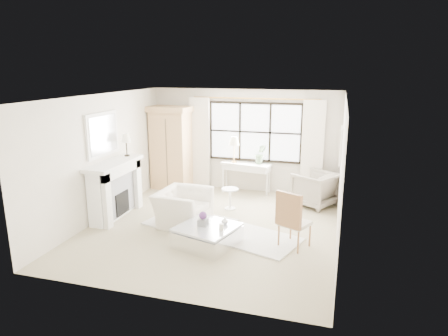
{
  "coord_description": "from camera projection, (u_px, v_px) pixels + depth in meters",
  "views": [
    {
      "loc": [
        2.4,
        -7.41,
        3.24
      ],
      "look_at": [
        0.19,
        0.2,
        1.24
      ],
      "focal_mm": 32.0,
      "sensor_mm": 36.0,
      "label": 1
    }
  ],
  "objects": [
    {
      "name": "wall_front",
      "position": [
        150.0,
        210.0,
        5.45
      ],
      "size": [
        5.0,
        0.0,
        5.0
      ],
      "primitive_type": "plane",
      "rotation": [
        -1.57,
        0.0,
        0.0
      ],
      "color": "beige",
      "rests_on": "ground"
    },
    {
      "name": "side_table",
      "position": [
        230.0,
        196.0,
        9.31
      ],
      "size": [
        0.4,
        0.4,
        0.51
      ],
      "color": "white",
      "rests_on": "floor"
    },
    {
      "name": "rug_left",
      "position": [
        191.0,
        222.0,
        8.57
      ],
      "size": [
        1.97,
        1.59,
        0.03
      ],
      "primitive_type": "cube",
      "rotation": [
        0.0,
        0.0,
        -0.24
      ],
      "color": "white",
      "rests_on": "floor"
    },
    {
      "name": "planter_flowers",
      "position": [
        203.0,
        215.0,
        7.38
      ],
      "size": [
        0.15,
        0.15,
        0.15
      ],
      "primitive_type": "sphere",
      "color": "#5C2E74",
      "rests_on": "planter_box"
    },
    {
      "name": "rug_right",
      "position": [
        258.0,
        240.0,
        7.69
      ],
      "size": [
        1.76,
        1.53,
        0.03
      ],
      "primitive_type": "cube",
      "rotation": [
        0.0,
        0.0,
        -0.33
      ],
      "color": "white",
      "rests_on": "floor"
    },
    {
      "name": "mirror_glass",
      "position": [
        104.0,
        135.0,
        8.55
      ],
      "size": [
        0.02,
        1.0,
        0.8
      ],
      "primitive_type": "cube",
      "color": "silver",
      "rests_on": "wall_left"
    },
    {
      "name": "wall_right",
      "position": [
        341.0,
        173.0,
        7.34
      ],
      "size": [
        0.0,
        5.5,
        5.5
      ],
      "primitive_type": "plane",
      "rotation": [
        1.57,
        0.0,
        -1.57
      ],
      "color": "silver",
      "rests_on": "ground"
    },
    {
      "name": "art_canvas",
      "position": [
        340.0,
        145.0,
        8.88
      ],
      "size": [
        0.01,
        0.52,
        0.72
      ],
      "primitive_type": "cube",
      "color": "#BBAC91",
      "rests_on": "wall_right"
    },
    {
      "name": "wingback_chair",
      "position": [
        315.0,
        189.0,
        9.56
      ],
      "size": [
        1.22,
        1.21,
        0.82
      ],
      "primitive_type": "imported",
      "rotation": [
        0.0,
        0.0,
        -2.11
      ],
      "color": "gray",
      "rests_on": "floor"
    },
    {
      "name": "pillar_candle",
      "position": [
        221.0,
        227.0,
        7.21
      ],
      "size": [
        0.08,
        0.08,
        0.12
      ],
      "primitive_type": "cylinder",
      "color": "#EDE7CE",
      "rests_on": "coffee_table"
    },
    {
      "name": "floor",
      "position": [
        212.0,
        227.0,
        8.34
      ],
      "size": [
        5.5,
        5.5,
        0.0
      ],
      "primitive_type": "plane",
      "color": "tan",
      "rests_on": "ground"
    },
    {
      "name": "armoire",
      "position": [
        171.0,
        147.0,
        10.77
      ],
      "size": [
        1.18,
        0.79,
        2.24
      ],
      "rotation": [
        0.0,
        0.0,
        -0.08
      ],
      "color": "tan",
      "rests_on": "floor"
    },
    {
      "name": "curtain_left",
      "position": [
        200.0,
        143.0,
        10.83
      ],
      "size": [
        0.55,
        0.1,
        2.47
      ],
      "primitive_type": "cube",
      "color": "silver",
      "rests_on": "ground"
    },
    {
      "name": "wall_left",
      "position": [
        103.0,
        157.0,
        8.69
      ],
      "size": [
        0.0,
        5.5,
        5.5
      ],
      "primitive_type": "plane",
      "rotation": [
        1.57,
        0.0,
        1.57
      ],
      "color": "silver",
      "rests_on": "ground"
    },
    {
      "name": "console_table",
      "position": [
        246.0,
        178.0,
        10.57
      ],
      "size": [
        1.36,
        0.67,
        0.8
      ],
      "rotation": [
        0.0,
        0.0,
        -0.17
      ],
      "color": "white",
      "rests_on": "floor"
    },
    {
      "name": "window_pane",
      "position": [
        255.0,
        132.0,
        10.41
      ],
      "size": [
        2.4,
        0.02,
        1.5
      ],
      "primitive_type": "cube",
      "color": "white",
      "rests_on": "wall_back"
    },
    {
      "name": "console_lamp",
      "position": [
        234.0,
        142.0,
        10.41
      ],
      "size": [
        0.28,
        0.28,
        0.69
      ],
      "color": "#AD7E3C",
      "rests_on": "console_table"
    },
    {
      "name": "club_armchair",
      "position": [
        183.0,
        207.0,
        8.43
      ],
      "size": [
        1.08,
        1.2,
        0.73
      ],
      "primitive_type": "imported",
      "rotation": [
        0.0,
        0.0,
        1.48
      ],
      "color": "white",
      "rests_on": "floor"
    },
    {
      "name": "art_frame",
      "position": [
        341.0,
        146.0,
        8.88
      ],
      "size": [
        0.04,
        0.62,
        0.82
      ],
      "primitive_type": "cube",
      "color": "white",
      "rests_on": "wall_right"
    },
    {
      "name": "mantel_lamp",
      "position": [
        126.0,
        139.0,
        9.07
      ],
      "size": [
        0.22,
        0.22,
        0.51
      ],
      "color": "black",
      "rests_on": "fireplace"
    },
    {
      "name": "curtain_right",
      "position": [
        312.0,
        149.0,
        10.02
      ],
      "size": [
        0.55,
        0.1,
        2.47
      ],
      "primitive_type": "cube",
      "color": "white",
      "rests_on": "ground"
    },
    {
      "name": "fireplace",
      "position": [
        114.0,
        188.0,
        8.8
      ],
      "size": [
        0.58,
        1.66,
        1.26
      ],
      "color": "white",
      "rests_on": "ground"
    },
    {
      "name": "orchid_plant",
      "position": [
        260.0,
        154.0,
        10.32
      ],
      "size": [
        0.35,
        0.31,
        0.52
      ],
      "primitive_type": "imported",
      "rotation": [
        0.0,
        0.0,
        0.32
      ],
      "color": "#55714B",
      "rests_on": "console_table"
    },
    {
      "name": "french_chair",
      "position": [
        294.0,
        231.0,
        7.34
      ],
      "size": [
        0.64,
        0.65,
        1.08
      ],
      "rotation": [
        0.0,
        0.0,
        2.68
      ],
      "color": "#AB7647",
      "rests_on": "floor"
    },
    {
      "name": "curtain_rod",
      "position": [
        255.0,
        98.0,
        10.14
      ],
      "size": [
        3.3,
        0.04,
        0.04
      ],
      "primitive_type": "cylinder",
      "rotation": [
        0.0,
        1.57,
        0.0
      ],
      "color": "#B3833E",
      "rests_on": "wall_back"
    },
    {
      "name": "planter_box",
      "position": [
        203.0,
        222.0,
        7.42
      ],
      "size": [
        0.17,
        0.17,
        0.13
      ],
      "primitive_type": "cube",
      "rotation": [
        0.0,
        0.0,
        -0.01
      ],
      "color": "slate",
      "rests_on": "coffee_table"
    },
    {
      "name": "coffee_table",
      "position": [
        207.0,
        236.0,
        7.45
      ],
      "size": [
        1.24,
        1.24,
        0.38
      ],
      "rotation": [
        0.0,
        0.0,
        -0.28
      ],
      "color": "white",
      "rests_on": "floor"
    },
    {
      "name": "wall_back",
      "position": [
        244.0,
        141.0,
        10.57
      ],
      "size": [
        5.0,
        0.0,
        5.0
      ],
      "primitive_type": "plane",
      "rotation": [
        1.57,
        0.0,
        0.0
      ],
      "color": "beige",
      "rests_on": "ground"
    },
    {
      "name": "ceiling",
      "position": [
        211.0,
        96.0,
        7.68
      ],
      "size": [
        5.5,
        5.5,
        0.0
      ],
      "primitive_type": "plane",
      "rotation": [
        3.14,
        0.0,
        0.0
      ],
      "color": "white",
      "rests_on": "ground"
    },
    {
      "name": "window_frame",
      "position": [
        255.0,
        132.0,
        10.4
      ],
      "size": [
        2.5,
        0.04,
        1.5
      ],
      "primitive_type": null,
      "color": "black",
      "rests_on": "wall_back"
    },
    {
      "name": "coffee_vase",
      "position": [
        225.0,
        221.0,
        7.47
      ],
      "size": [
        0.16,
        0.16,
        0.14
      ],
      "primitive_type": "imported",
      "rotation": [
        0.0,
        0.0,
        -0.22
      ],
      "color": "silver",
      "rests_on": "coffee_table"
    },
    {
      "name": "mirror_frame",
      "position": [
        102.0,
        135.0,
        8.56
      ],
      "size": [
        0.05,
        1.15,
        0.95
      ],
      "primitive_type": "cube",
      "color": "white",
      "rests_on": "wall_left"
    }
  ]
}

